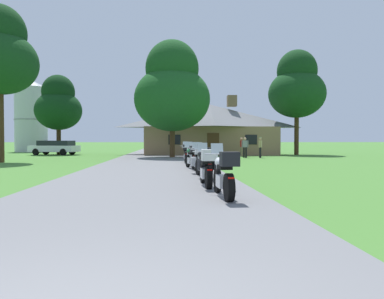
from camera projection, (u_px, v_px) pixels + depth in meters
ground_plane at (155, 164)px, 22.36m from camera, size 500.00×500.00×0.00m
asphalt_driveway at (154, 165)px, 20.37m from camera, size 6.40×80.00×0.06m
motorcycle_white_nearest_to_camera at (224, 174)px, 8.75m from camera, size 0.66×2.08×1.30m
motorcycle_black_second_in_row at (206, 168)px, 10.90m from camera, size 0.66×2.08×1.30m
motorcycle_black_third_in_row at (205, 163)px, 13.46m from camera, size 0.93×2.07×1.30m
motorcycle_black_fourth_in_row at (198, 160)px, 15.52m from camera, size 0.75×2.08×1.30m
motorcycle_green_fifth_in_row at (192, 157)px, 17.79m from camera, size 0.78×2.08×1.30m
motorcycle_red_sixth_in_row at (193, 155)px, 20.03m from camera, size 0.84×2.08×1.30m
motorcycle_silver_farthest_in_row at (186, 154)px, 22.50m from camera, size 0.66×2.08×1.30m
stone_lodge at (209, 129)px, 36.58m from camera, size 13.40×6.45×5.92m
bystander_gray_shirt_near_lodge at (245, 146)px, 29.96m from camera, size 0.54×0.29×1.67m
bystander_red_shirt_beside_signpost at (241, 146)px, 32.24m from camera, size 0.31×0.53×1.67m
bystander_tan_shirt_by_tree at (260, 146)px, 29.87m from camera, size 0.36×0.50×1.69m
tree_by_lodge_front at (172, 90)px, 29.67m from camera, size 6.16×6.16×9.55m
tree_right_of_lodge at (297, 87)px, 36.06m from camera, size 5.57×5.57×10.34m
tree_left_far at (58, 105)px, 36.87m from camera, size 4.62×4.62×8.02m
metal_silo_distant at (31, 116)px, 45.39m from camera, size 3.94×3.94×8.92m
parked_white_suv_far_left at (55, 147)px, 35.72m from camera, size 4.91×2.89×1.40m
parked_white_sedan_far_left at (54, 147)px, 45.35m from camera, size 4.35×2.21×1.20m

